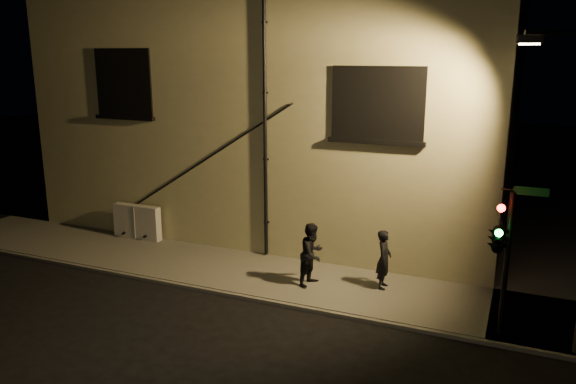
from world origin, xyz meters
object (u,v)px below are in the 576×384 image
at_px(pedestrian_b, 312,254).
at_px(traffic_signal, 499,237).
at_px(pedestrian_a, 384,259).
at_px(utility_cabinet, 137,222).

relative_size(pedestrian_b, traffic_signal, 0.50).
height_order(pedestrian_b, traffic_signal, traffic_signal).
distance_m(pedestrian_a, pedestrian_b, 1.94).
bearing_deg(pedestrian_b, pedestrian_a, -61.20).
distance_m(utility_cabinet, pedestrian_a, 8.86).
distance_m(utility_cabinet, pedestrian_b, 7.09).
relative_size(pedestrian_a, pedestrian_b, 0.93).
bearing_deg(pedestrian_b, traffic_signal, -89.98).
relative_size(utility_cabinet, pedestrian_b, 1.03).
bearing_deg(utility_cabinet, pedestrian_a, -5.36).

